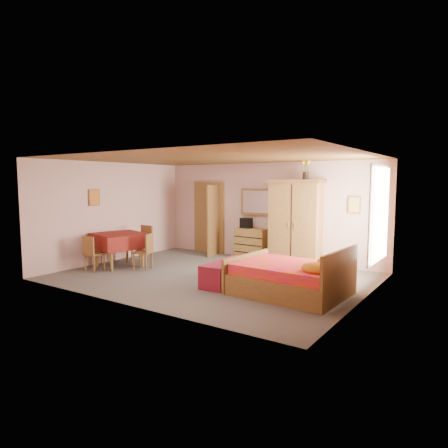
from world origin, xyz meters
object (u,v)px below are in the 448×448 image
Objects in this scene: wall_mirror at (256,202)px; sunflower_vase at (306,169)px; dining_table at (120,250)px; chair_east at (143,252)px; wardrobe at (296,223)px; bed at (290,269)px; chair_south at (94,253)px; chair_west at (100,246)px; stereo at (246,223)px; chair_north at (141,244)px; chest_of_drawers at (252,244)px; floor_lamp at (278,230)px; bench at (228,273)px.

wall_mirror is 1.77× the size of sunflower_vase.
dining_table is 0.73m from chair_east.
wardrobe reaches higher than bed.
chair_west reaches higher than chair_south.
chair_west is (-4.29, -2.60, -0.65)m from wardrobe.
chair_south is at bearing -122.75° from stereo.
chair_west is at bearing -139.70° from wall_mirror.
bed is 2.13× the size of chair_north.
bed is at bearing -45.98° from chest_of_drawers.
chair_east is at bearing 41.83° from chair_south.
chair_north is (-2.19, -2.18, -1.07)m from wall_mirror.
stereo is 0.17× the size of floor_lamp.
stereo is 4.01m from chair_south.
wall_mirror reaches higher than bed.
chair_south is at bearing -96.24° from dining_table.
stereo is 2.89m from bench.
chair_east reaches higher than chair_south.
floor_lamp is 0.84× the size of bed.
chair_east is (-3.82, -0.02, -0.04)m from bed.
chest_of_drawers is 1.44m from wardrobe.
dining_table is 0.68m from chair_north.
chair_east is at bearing -176.86° from bed.
sunflower_vase is 0.55× the size of chair_north.
dining_table is at bearing -147.30° from wardrobe.
chest_of_drawers is 2.99m from chair_east.
chair_east is at bearing 5.65° from dining_table.
chest_of_drawers is 3.00× the size of stereo.
chest_of_drawers is 4.08m from chair_south.
stereo is 0.34× the size of chair_east.
floor_lamp is at bearing 2.80° from stereo.
sunflower_vase is (1.51, -0.23, 0.85)m from wall_mirror.
wall_mirror reaches higher than chest_of_drawers.
floor_lamp is at bearing -15.76° from wall_mirror.
wardrobe reaches higher than stereo.
dining_table is at bearing 76.07° from chair_east.
bench is (-1.38, -0.02, -0.24)m from bed.
chair_north is (0.07, 0.67, 0.06)m from dining_table.
chair_south is at bearing 114.01° from chair_east.
bench is (0.16, -2.61, -0.62)m from floor_lamp.
wall_mirror is at bearing 49.05° from stereo.
chair_east reaches higher than bench.
wall_mirror is at bearing 92.17° from chest_of_drawers.
chair_north is 1.12× the size of chair_west.
sunflower_vase is 5.59m from chair_west.
chair_west is at bearing 179.52° from dining_table.
stereo is 3.40m from dining_table.
dining_table is 0.76m from chair_west.
chair_east reaches higher than dining_table.
chair_west is (-0.82, -0.67, -0.05)m from chair_north.
chair_east is at bearing -121.85° from wall_mirror.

